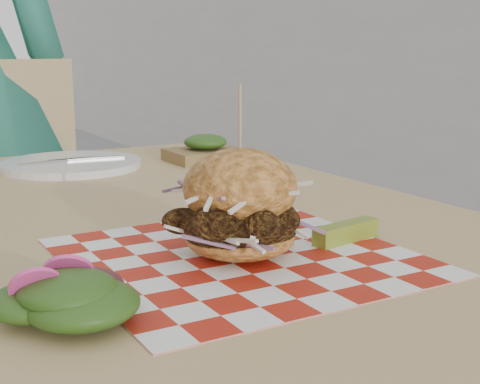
{
  "coord_description": "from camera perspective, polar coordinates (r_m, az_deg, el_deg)",
  "views": [
    {
      "loc": [
        -0.4,
        -0.89,
        0.98
      ],
      "look_at": [
        -0.04,
        -0.27,
        0.82
      ],
      "focal_mm": 50.0,
      "sensor_mm": 36.0,
      "label": 1
    }
  ],
  "objects": [
    {
      "name": "patio_table",
      "position": [
        1.0,
        -7.61,
        -5.79
      ],
      "size": [
        0.8,
        1.2,
        0.75
      ],
      "color": "tan",
      "rests_on": "ground"
    },
    {
      "name": "patio_chair",
      "position": [
        1.95,
        -19.0,
        -1.16
      ],
      "size": [
        0.47,
        0.47,
        0.95
      ],
      "rotation": [
        0.0,
        0.0,
        0.11
      ],
      "color": "tan",
      "rests_on": "ground"
    },
    {
      "name": "paper_liner",
      "position": [
        0.75,
        0.0,
        -5.54
      ],
      "size": [
        0.36,
        0.36,
        0.0
      ],
      "primitive_type": "cube",
      "color": "#B42112",
      "rests_on": "patio_table"
    },
    {
      "name": "sandwich",
      "position": [
        0.74,
        0.0,
        -1.55
      ],
      "size": [
        0.17,
        0.17,
        0.19
      ],
      "color": "#E1913F",
      "rests_on": "paper_liner"
    },
    {
      "name": "pickle_spear",
      "position": [
        0.81,
        9.04,
        -3.4
      ],
      "size": [
        0.1,
        0.04,
        0.02
      ],
      "primitive_type": "cube",
      "rotation": [
        0.0,
        0.0,
        0.17
      ],
      "color": "olive",
      "rests_on": "paper_liner"
    },
    {
      "name": "side_salad",
      "position": [
        0.6,
        -15.17,
        -9.09
      ],
      "size": [
        0.14,
        0.13,
        0.05
      ],
      "color": "#3F1419",
      "rests_on": "patio_table"
    },
    {
      "name": "place_setting",
      "position": [
        1.35,
        -14.16,
        2.31
      ],
      "size": [
        0.27,
        0.27,
        0.02
      ],
      "color": "white",
      "rests_on": "patio_table"
    },
    {
      "name": "kraft_tray",
      "position": [
        1.39,
        -2.97,
        3.59
      ],
      "size": [
        0.15,
        0.12,
        0.06
      ],
      "color": "olive",
      "rests_on": "patio_table"
    }
  ]
}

